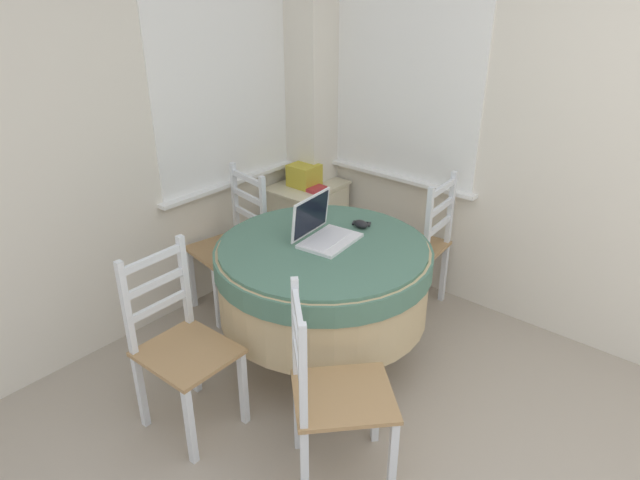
# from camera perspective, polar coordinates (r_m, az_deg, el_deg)

# --- Properties ---
(corner_room_shell) EXTENTS (4.13, 4.59, 2.55)m
(corner_room_shell) POSITION_cam_1_polar(r_m,az_deg,el_deg) (3.12, 3.18, 10.59)
(corner_room_shell) COLOR silver
(corner_room_shell) RESTS_ON ground_plane
(round_dining_table) EXTENTS (1.18, 1.18, 0.74)m
(round_dining_table) POSITION_cam_1_polar(r_m,az_deg,el_deg) (3.14, 0.32, -3.56)
(round_dining_table) COLOR #4C3D2D
(round_dining_table) RESTS_ON ground_plane
(laptop) EXTENTS (0.36, 0.29, 0.25)m
(laptop) POSITION_cam_1_polar(r_m,az_deg,el_deg) (3.08, 0.33, 0.85)
(laptop) COLOR white
(laptop) RESTS_ON round_dining_table
(computer_mouse) EXTENTS (0.06, 0.09, 0.05)m
(computer_mouse) POSITION_cam_1_polar(r_m,az_deg,el_deg) (3.25, 4.11, 1.59)
(computer_mouse) COLOR black
(computer_mouse) RESTS_ON round_dining_table
(cell_phone) EXTENTS (0.09, 0.12, 0.01)m
(cell_phone) POSITION_cam_1_polar(r_m,az_deg,el_deg) (3.30, 4.18, 1.66)
(cell_phone) COLOR black
(cell_phone) RESTS_ON round_dining_table
(dining_chair_near_back_window) EXTENTS (0.49, 0.45, 0.93)m
(dining_chair_near_back_window) POSITION_cam_1_polar(r_m,az_deg,el_deg) (3.76, -8.71, -0.52)
(dining_chair_near_back_window) COLOR #A87F51
(dining_chair_near_back_window) RESTS_ON ground_plane
(dining_chair_near_right_window) EXTENTS (0.42, 0.46, 0.93)m
(dining_chair_near_right_window) POSITION_cam_1_polar(r_m,az_deg,el_deg) (3.76, 9.63, -0.57)
(dining_chair_near_right_window) COLOR #A87F51
(dining_chair_near_right_window) RESTS_ON ground_plane
(dining_chair_camera_near) EXTENTS (0.57, 0.57, 0.93)m
(dining_chair_camera_near) POSITION_cam_1_polar(r_m,az_deg,el_deg) (2.52, 1.27, -15.24)
(dining_chair_camera_near) COLOR #A87F51
(dining_chair_camera_near) RESTS_ON ground_plane
(dining_chair_left_flank) EXTENTS (0.39, 0.43, 0.93)m
(dining_chair_left_flank) POSITION_cam_1_polar(r_m,az_deg,el_deg) (2.86, -13.72, -10.37)
(dining_chair_left_flank) COLOR #A87F51
(dining_chair_left_flank) RESTS_ON ground_plane
(corner_cabinet) EXTENTS (0.55, 0.41, 0.64)m
(corner_cabinet) POSITION_cam_1_polar(r_m,az_deg,el_deg) (4.31, -1.24, 1.52)
(corner_cabinet) COLOR beige
(corner_cabinet) RESTS_ON ground_plane
(storage_box) EXTENTS (0.19, 0.19, 0.16)m
(storage_box) POSITION_cam_1_polar(r_m,az_deg,el_deg) (4.15, -1.59, 6.50)
(storage_box) COLOR gold
(storage_box) RESTS_ON corner_cabinet
(book_on_cabinet) EXTENTS (0.14, 0.25, 0.02)m
(book_on_cabinet) POSITION_cam_1_polar(r_m,az_deg,el_deg) (4.12, -1.25, 5.39)
(book_on_cabinet) COLOR #BC3338
(book_on_cabinet) RESTS_ON corner_cabinet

